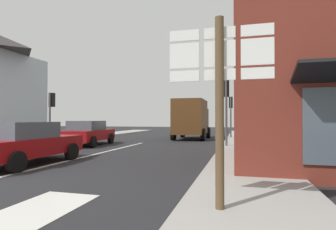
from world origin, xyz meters
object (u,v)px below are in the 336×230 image
at_px(route_sign_post, 220,92).
at_px(traffic_light_near_left, 51,106).
at_px(sedan_near, 25,143).
at_px(traffic_light_near_right, 226,98).
at_px(sedan_far, 88,133).
at_px(traffic_light_far_right, 231,108).
at_px(delivery_truck, 191,118).

xyz_separation_m(route_sign_post, traffic_light_near_left, (-11.45, 10.68, 0.41)).
relative_size(sedan_near, traffic_light_near_right, 1.14).
bearing_deg(route_sign_post, traffic_light_near_left, 136.99).
xyz_separation_m(sedan_near, sedan_far, (-1.68, 6.85, 0.00)).
distance_m(sedan_near, traffic_light_near_left, 8.78).
bearing_deg(sedan_far, traffic_light_near_left, 171.71).
height_order(sedan_near, traffic_light_near_right, traffic_light_near_right).
xyz_separation_m(sedan_near, traffic_light_near_left, (-4.61, 7.28, 1.66)).
height_order(traffic_light_near_left, traffic_light_far_right, traffic_light_far_right).
xyz_separation_m(route_sign_post, traffic_light_near_right, (-0.40, 10.79, 0.73)).
relative_size(route_sign_post, traffic_light_near_right, 0.87).
bearing_deg(traffic_light_near_left, route_sign_post, -43.01).
xyz_separation_m(sedan_far, route_sign_post, (8.51, -10.25, 1.24)).
relative_size(route_sign_post, traffic_light_far_right, 0.95).
bearing_deg(traffic_light_near_right, sedan_far, -176.22).
bearing_deg(traffic_light_near_right, sedan_near, -131.05).
height_order(sedan_far, traffic_light_near_left, traffic_light_near_left).
bearing_deg(traffic_light_far_right, traffic_light_near_right, -90.00).
height_order(delivery_truck, traffic_light_near_left, traffic_light_near_left).
xyz_separation_m(sedan_near, traffic_light_near_right, (6.44, 7.39, 1.97)).
relative_size(sedan_far, route_sign_post, 1.36).
distance_m(delivery_truck, route_sign_post, 17.11).
height_order(sedan_near, traffic_light_far_right, traffic_light_far_right).
bearing_deg(traffic_light_near_left, sedan_far, -8.29).
distance_m(delivery_truck, traffic_light_near_left, 10.15).
bearing_deg(traffic_light_near_right, traffic_light_far_right, 90.00).
height_order(sedan_near, traffic_light_near_left, traffic_light_near_left).
bearing_deg(route_sign_post, sedan_far, 129.71).
relative_size(delivery_truck, traffic_light_near_left, 1.53).
height_order(sedan_near, route_sign_post, route_sign_post).
bearing_deg(delivery_truck, sedan_near, -104.53).
relative_size(traffic_light_near_right, traffic_light_far_right, 1.09).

